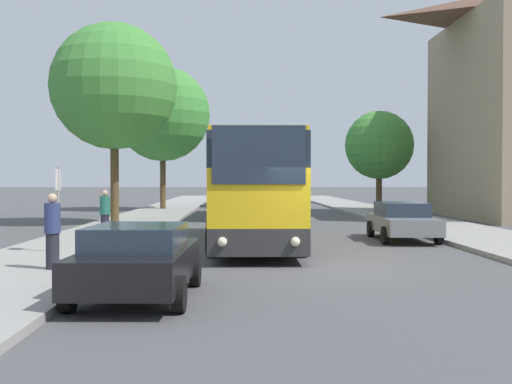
% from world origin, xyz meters
% --- Properties ---
extents(ground_plane, '(300.00, 300.00, 0.00)m').
position_xyz_m(ground_plane, '(0.00, 0.00, 0.00)').
color(ground_plane, '#4C4C4F').
rests_on(ground_plane, ground).
extents(sidewalk_left, '(4.00, 120.00, 0.15)m').
position_xyz_m(sidewalk_left, '(-7.00, 0.00, 0.07)').
color(sidewalk_left, gray).
rests_on(sidewalk_left, ground_plane).
extents(bus_front, '(2.98, 11.05, 3.56)m').
position_xyz_m(bus_front, '(-1.44, 5.36, 1.89)').
color(bus_front, '#2D2D2D').
rests_on(bus_front, ground_plane).
extents(bus_middle, '(2.86, 10.67, 3.22)m').
position_xyz_m(bus_middle, '(-1.46, 20.37, 1.72)').
color(bus_middle, silver).
rests_on(bus_middle, ground_plane).
extents(bus_rear, '(3.04, 11.16, 3.23)m').
position_xyz_m(bus_rear, '(-1.42, 36.05, 1.73)').
color(bus_rear, silver).
rests_on(bus_rear, ground_plane).
extents(parked_car_left_curb, '(2.15, 4.02, 1.37)m').
position_xyz_m(parked_car_left_curb, '(-3.88, -3.76, 0.73)').
color(parked_car_left_curb, black).
rests_on(parked_car_left_curb, ground_plane).
extents(parked_car_right_near, '(2.14, 4.41, 1.36)m').
position_xyz_m(parked_car_right_near, '(3.90, 6.52, 0.72)').
color(parked_car_right_near, slate).
rests_on(parked_car_right_near, ground_plane).
extents(bus_stop_sign, '(0.08, 0.45, 2.40)m').
position_xyz_m(bus_stop_sign, '(-7.11, 2.22, 1.64)').
color(bus_stop_sign, gray).
rests_on(bus_stop_sign, sidewalk_left).
extents(pedestrian_waiting_near, '(0.36, 0.36, 1.67)m').
position_xyz_m(pedestrian_waiting_near, '(-6.79, 6.72, 0.99)').
color(pedestrian_waiting_near, '#23232D').
rests_on(pedestrian_waiting_near, sidewalk_left).
extents(pedestrian_waiting_far, '(0.36, 0.36, 1.73)m').
position_xyz_m(pedestrian_waiting_far, '(-6.28, -1.04, 1.02)').
color(pedestrian_waiting_far, '#23232D').
rests_on(pedestrian_waiting_far, sidewalk_left).
extents(tree_left_near, '(6.05, 6.05, 9.54)m').
position_xyz_m(tree_left_near, '(-7.97, 14.18, 6.65)').
color(tree_left_near, '#513D23').
rests_on(tree_left_near, sidewalk_left).
extents(tree_left_far, '(6.60, 6.60, 9.91)m').
position_xyz_m(tree_left_far, '(-7.27, 27.16, 6.75)').
color(tree_left_far, '#513D23').
rests_on(tree_left_far, sidewalk_left).
extents(tree_right_near, '(4.60, 4.60, 6.65)m').
position_xyz_m(tree_right_near, '(7.49, 25.19, 4.49)').
color(tree_right_near, '#513D23').
rests_on(tree_right_near, sidewalk_right).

